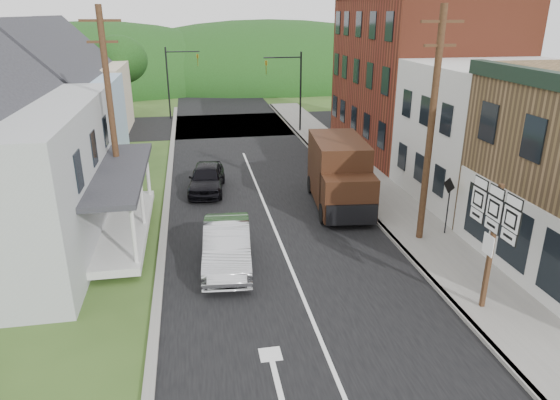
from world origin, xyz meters
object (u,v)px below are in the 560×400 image
delivery_van (340,174)px  route_sign_cluster (492,230)px  silver_sedan (227,246)px  warning_sign (448,198)px  dark_sedan (207,178)px

delivery_van → route_sign_cluster: bearing=-73.3°
silver_sedan → route_sign_cluster: size_ratio=1.19×
route_sign_cluster → warning_sign: route_sign_cluster is taller
warning_sign → dark_sedan: bearing=129.4°
dark_sedan → silver_sedan: bearing=-80.4°
route_sign_cluster → silver_sedan: bearing=149.3°
route_sign_cluster → warning_sign: bearing=73.3°
delivery_van → route_sign_cluster: (1.82, -9.35, 1.14)m
warning_sign → delivery_van: bearing=116.5°
dark_sedan → warning_sign: warning_sign is taller
silver_sedan → dark_sedan: (-0.40, 8.24, -0.06)m
delivery_van → route_sign_cluster: size_ratio=1.47×
dark_sedan → warning_sign: size_ratio=1.75×
silver_sedan → route_sign_cluster: (7.49, -4.33, 1.96)m
silver_sedan → warning_sign: size_ratio=1.96×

